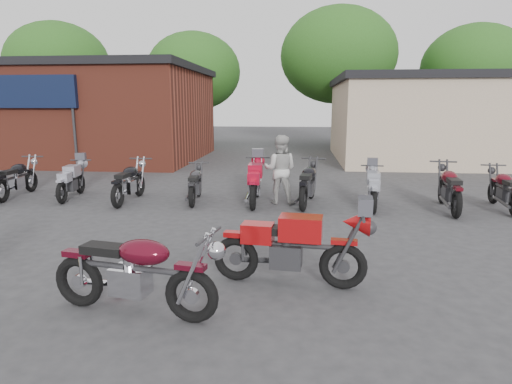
# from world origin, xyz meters

# --- Properties ---
(ground) EXTENTS (90.00, 90.00, 0.00)m
(ground) POSITION_xyz_m (0.00, 0.00, 0.00)
(ground) COLOR #323234
(brick_building) EXTENTS (12.00, 8.00, 4.00)m
(brick_building) POSITION_xyz_m (-9.00, 14.00, 2.00)
(brick_building) COLOR maroon
(brick_building) RESTS_ON ground
(stucco_building) EXTENTS (10.00, 8.00, 3.50)m
(stucco_building) POSITION_xyz_m (8.50, 15.00, 1.75)
(stucco_building) COLOR tan
(stucco_building) RESTS_ON ground
(tree_0) EXTENTS (6.56, 6.56, 8.20)m
(tree_0) POSITION_xyz_m (-14.00, 22.00, 4.10)
(tree_0) COLOR #1F4712
(tree_0) RESTS_ON ground
(tree_1) EXTENTS (5.92, 5.92, 7.40)m
(tree_1) POSITION_xyz_m (-5.00, 22.00, 3.70)
(tree_1) COLOR #1F4712
(tree_1) RESTS_ON ground
(tree_2) EXTENTS (7.04, 7.04, 8.80)m
(tree_2) POSITION_xyz_m (4.00, 22.00, 4.40)
(tree_2) COLOR #1F4712
(tree_2) RESTS_ON ground
(tree_3) EXTENTS (6.08, 6.08, 7.60)m
(tree_3) POSITION_xyz_m (12.00, 22.00, 3.80)
(tree_3) COLOR #1F4712
(tree_3) RESTS_ON ground
(vintage_motorcycle) EXTENTS (2.21, 1.06, 1.23)m
(vintage_motorcycle) POSITION_xyz_m (-0.23, -0.86, 0.62)
(vintage_motorcycle) COLOR #470816
(vintage_motorcycle) RESTS_ON ground
(sportbike) EXTENTS (2.16, 0.91, 1.22)m
(sportbike) POSITION_xyz_m (1.62, 0.21, 0.61)
(sportbike) COLOR #A70D10
(sportbike) RESTS_ON ground
(helmet) EXTENTS (0.31, 0.31, 0.22)m
(helmet) POSITION_xyz_m (-0.63, -0.38, 0.11)
(helmet) COLOR red
(helmet) RESTS_ON ground
(person_light) EXTENTS (0.94, 0.77, 1.77)m
(person_light) POSITION_xyz_m (1.23, 5.36, 0.89)
(person_light) COLOR #B6B5B1
(person_light) RESTS_ON ground
(row_bike_0) EXTENTS (0.82, 2.03, 1.15)m
(row_bike_0) POSITION_xyz_m (-6.07, 5.45, 0.58)
(row_bike_0) COLOR black
(row_bike_0) RESTS_ON ground
(row_bike_1) EXTENTS (0.87, 1.91, 1.07)m
(row_bike_1) POSITION_xyz_m (-4.47, 5.41, 0.53)
(row_bike_1) COLOR #9C9CAA
(row_bike_1) RESTS_ON ground
(row_bike_2) EXTENTS (0.67, 2.02, 1.17)m
(row_bike_2) POSITION_xyz_m (-2.72, 5.15, 0.58)
(row_bike_2) COLOR black
(row_bike_2) RESTS_ON ground
(row_bike_3) EXTENTS (0.79, 1.86, 1.05)m
(row_bike_3) POSITION_xyz_m (-0.99, 5.32, 0.53)
(row_bike_3) COLOR #28272A
(row_bike_3) RESTS_ON ground
(row_bike_4) EXTENTS (0.75, 2.12, 1.22)m
(row_bike_4) POSITION_xyz_m (0.60, 5.30, 0.61)
(row_bike_4) COLOR red
(row_bike_4) RESTS_ON ground
(row_bike_5) EXTENTS (1.01, 2.17, 1.21)m
(row_bike_5) POSITION_xyz_m (1.96, 5.30, 0.61)
(row_bike_5) COLOR black
(row_bike_5) RESTS_ON ground
(row_bike_6) EXTENTS (0.80, 1.88, 1.06)m
(row_bike_6) POSITION_xyz_m (3.56, 5.13, 0.53)
(row_bike_6) COLOR #9496A1
(row_bike_6) RESTS_ON ground
(row_bike_7) EXTENTS (0.92, 2.15, 1.21)m
(row_bike_7) POSITION_xyz_m (5.34, 5.00, 0.61)
(row_bike_7) COLOR #510A13
(row_bike_7) RESTS_ON ground
(row_bike_8) EXTENTS (0.77, 1.95, 1.11)m
(row_bike_8) POSITION_xyz_m (6.68, 5.18, 0.55)
(row_bike_8) COLOR #500A15
(row_bike_8) RESTS_ON ground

